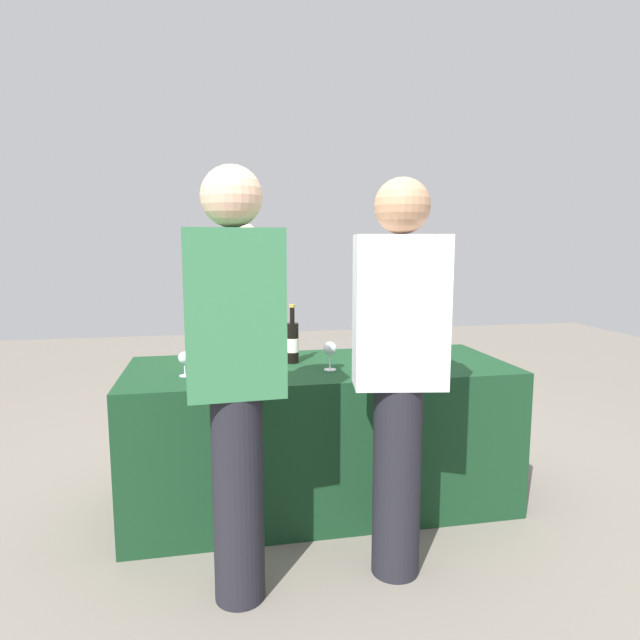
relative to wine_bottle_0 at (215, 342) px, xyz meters
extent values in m
plane|color=slate|center=(0.57, -0.14, -0.92)|extent=(12.00, 12.00, 0.00)
cube|color=#14381E|center=(0.57, -0.14, -0.52)|extent=(2.09, 0.84, 0.80)
cylinder|color=black|center=(0.00, 0.00, 0.00)|extent=(0.07, 0.07, 0.23)
cylinder|color=black|center=(0.00, 0.00, 0.15)|extent=(0.03, 0.03, 0.08)
cylinder|color=maroon|center=(0.00, 0.00, 0.20)|extent=(0.03, 0.03, 0.02)
cylinder|color=silver|center=(0.00, 0.00, -0.02)|extent=(0.08, 0.08, 0.08)
cylinder|color=black|center=(0.10, 0.06, -0.02)|extent=(0.07, 0.07, 0.21)
cylinder|color=black|center=(0.10, 0.06, 0.13)|extent=(0.03, 0.03, 0.08)
cylinder|color=maroon|center=(0.10, 0.06, 0.17)|extent=(0.03, 0.03, 0.02)
cylinder|color=silver|center=(0.10, 0.06, -0.03)|extent=(0.07, 0.07, 0.07)
cylinder|color=black|center=(0.42, -0.06, -0.01)|extent=(0.07, 0.07, 0.23)
cylinder|color=black|center=(0.42, -0.06, 0.15)|extent=(0.03, 0.03, 0.09)
cylinder|color=gold|center=(0.42, -0.06, 0.20)|extent=(0.03, 0.03, 0.02)
cylinder|color=silver|center=(0.42, -0.06, -0.02)|extent=(0.07, 0.07, 0.08)
cylinder|color=black|center=(1.05, 0.05, -0.02)|extent=(0.08, 0.08, 0.21)
cylinder|color=black|center=(1.05, 0.05, 0.13)|extent=(0.03, 0.03, 0.08)
cylinder|color=black|center=(1.05, 0.05, 0.18)|extent=(0.03, 0.03, 0.02)
cylinder|color=silver|center=(1.05, 0.05, -0.03)|extent=(0.08, 0.08, 0.07)
cylinder|color=silver|center=(-0.16, -0.27, -0.12)|extent=(0.06, 0.06, 0.00)
cylinder|color=silver|center=(-0.16, -0.27, -0.08)|extent=(0.01, 0.01, 0.06)
sphere|color=silver|center=(-0.16, -0.27, -0.03)|extent=(0.06, 0.06, 0.06)
sphere|color=#590C19|center=(-0.16, -0.27, -0.04)|extent=(0.03, 0.03, 0.03)
cylinder|color=silver|center=(0.26, -0.24, -0.12)|extent=(0.06, 0.06, 0.00)
cylinder|color=silver|center=(0.26, -0.24, -0.08)|extent=(0.01, 0.01, 0.08)
sphere|color=silver|center=(0.26, -0.24, -0.01)|extent=(0.06, 0.06, 0.06)
cylinder|color=silver|center=(0.59, -0.28, -0.12)|extent=(0.06, 0.06, 0.00)
cylinder|color=silver|center=(0.59, -0.28, -0.08)|extent=(0.01, 0.01, 0.08)
sphere|color=silver|center=(0.59, -0.28, 0.00)|extent=(0.07, 0.07, 0.07)
cylinder|color=brown|center=(0.19, 0.53, -0.52)|extent=(0.22, 0.22, 0.79)
cube|color=yellow|center=(0.19, 0.53, 0.17)|extent=(0.40, 0.22, 0.59)
sphere|color=#D8AD8C|center=(0.19, 0.53, 0.57)|extent=(0.21, 0.21, 0.21)
cylinder|color=black|center=(0.07, -0.92, -0.48)|extent=(0.21, 0.21, 0.87)
cube|color=#337247|center=(0.07, -0.92, 0.28)|extent=(0.39, 0.23, 0.65)
sphere|color=#D8AD8C|center=(0.07, -0.92, 0.72)|extent=(0.24, 0.24, 0.24)
cylinder|color=black|center=(0.77, -0.87, -0.49)|extent=(0.21, 0.21, 0.86)
cube|color=silver|center=(0.77, -0.87, 0.26)|extent=(0.42, 0.27, 0.64)
sphere|color=tan|center=(0.77, -0.87, 0.70)|extent=(0.23, 0.23, 0.23)
camera|label=1|loc=(0.00, -3.02, 0.55)|focal=30.46mm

